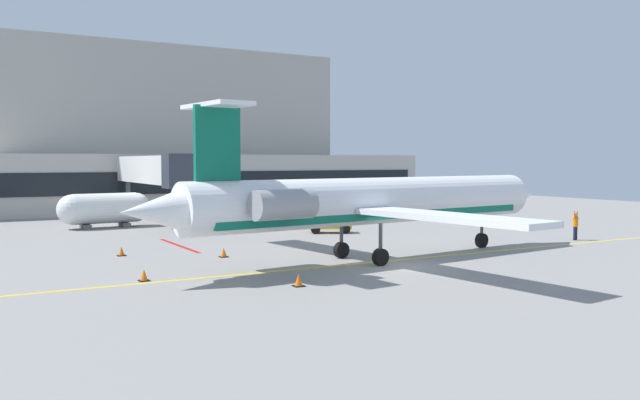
{
  "coord_description": "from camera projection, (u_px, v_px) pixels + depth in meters",
  "views": [
    {
      "loc": [
        -20.3,
        -27.19,
        5.45
      ],
      "look_at": [
        0.07,
        8.52,
        3.0
      ],
      "focal_mm": 36.94,
      "sensor_mm": 36.0,
      "label": 1
    }
  ],
  "objects": [
    {
      "name": "baggage_tug",
      "position": [
        325.0,
        220.0,
        49.72
      ],
      "size": [
        3.5,
        2.84,
        2.11
      ],
      "color": "#E5B20C",
      "rests_on": "ground"
    },
    {
      "name": "safety_cone_alpha",
      "position": [
        144.0,
        276.0,
        29.84
      ],
      "size": [
        0.47,
        0.47,
        0.55
      ],
      "color": "orange",
      "rests_on": "ground"
    },
    {
      "name": "pushback_tractor",
      "position": [
        357.0,
        207.0,
        62.85
      ],
      "size": [
        3.16,
        3.36,
        2.29
      ],
      "color": "#19389E",
      "rests_on": "ground"
    },
    {
      "name": "regional_jet",
      "position": [
        370.0,
        202.0,
        35.74
      ],
      "size": [
        28.23,
        23.57,
        8.08
      ],
      "color": "white",
      "rests_on": "ground"
    },
    {
      "name": "ground",
      "position": [
        401.0,
        267.0,
        33.95
      ],
      "size": [
        120.0,
        120.0,
        0.11
      ],
      "color": "gray"
    },
    {
      "name": "safety_cone_delta",
      "position": [
        299.0,
        281.0,
        28.56
      ],
      "size": [
        0.47,
        0.47,
        0.55
      ],
      "color": "orange",
      "rests_on": "ground"
    },
    {
      "name": "safety_cone_bravo",
      "position": [
        224.0,
        253.0,
        37.24
      ],
      "size": [
        0.47,
        0.47,
        0.55
      ],
      "color": "orange",
      "rests_on": "ground"
    },
    {
      "name": "jet_bridge_west",
      "position": [
        152.0,
        170.0,
        57.09
      ],
      "size": [
        2.4,
        19.21,
        6.0
      ],
      "color": "silver",
      "rests_on": "ground"
    },
    {
      "name": "fuel_tank",
      "position": [
        105.0,
        209.0,
        53.61
      ],
      "size": [
        7.53,
        2.88,
        2.81
      ],
      "color": "white",
      "rests_on": "ground"
    },
    {
      "name": "safety_cone_charlie",
      "position": [
        121.0,
        252.0,
        37.75
      ],
      "size": [
        0.47,
        0.47,
        0.55
      ],
      "color": "orange",
      "rests_on": "ground"
    },
    {
      "name": "marshaller",
      "position": [
        575.0,
        225.0,
        45.19
      ],
      "size": [
        0.83,
        0.34,
        2.02
      ],
      "color": "#191E33",
      "rests_on": "ground"
    },
    {
      "name": "terminal_building",
      "position": [
        165.0,
        145.0,
        75.15
      ],
      "size": [
        63.54,
        12.87,
        18.4
      ],
      "color": "#B7B2A8",
      "rests_on": "ground"
    }
  ]
}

